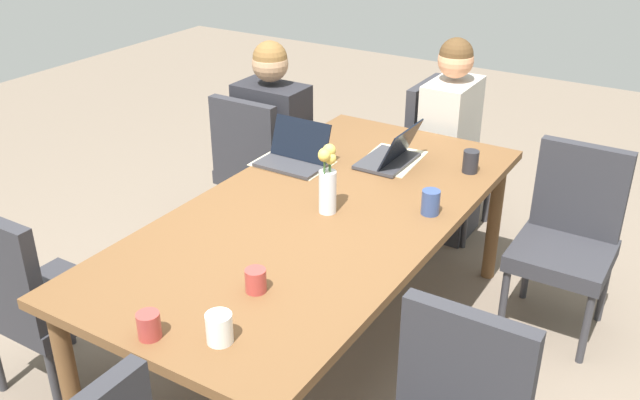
# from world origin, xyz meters

# --- Properties ---
(ground_plane) EXTENTS (10.00, 10.00, 0.00)m
(ground_plane) POSITION_xyz_m (0.00, 0.00, 0.00)
(ground_plane) COLOR #756656
(dining_table) EXTENTS (2.21, 1.07, 0.73)m
(dining_table) POSITION_xyz_m (0.00, 0.00, 0.67)
(dining_table) COLOR brown
(dining_table) RESTS_ON ground_plane
(chair_head_right_left_near) EXTENTS (0.44, 0.44, 0.90)m
(chair_head_right_left_near) POSITION_xyz_m (1.44, 0.04, 0.50)
(chair_head_right_left_near) COLOR #2D2D33
(chair_head_right_left_near) RESTS_ON ground_plane
(person_head_right_left_near) EXTENTS (0.40, 0.36, 1.19)m
(person_head_right_left_near) POSITION_xyz_m (1.38, -0.03, 0.53)
(person_head_right_left_near) COLOR #2D2D33
(person_head_right_left_near) RESTS_ON ground_plane
(chair_far_left_mid) EXTENTS (0.44, 0.44, 0.90)m
(chair_far_left_mid) POSITION_xyz_m (0.71, 0.86, 0.50)
(chair_far_left_mid) COLOR #2D2D33
(chair_far_left_mid) RESTS_ON ground_plane
(person_far_left_mid) EXTENTS (0.36, 0.40, 1.19)m
(person_far_left_mid) POSITION_xyz_m (0.79, 0.80, 0.53)
(person_far_left_mid) COLOR #2D2D33
(person_far_left_mid) RESTS_ON ground_plane
(chair_near_right_near) EXTENTS (0.44, 0.44, 0.90)m
(chair_near_right_near) POSITION_xyz_m (0.81, -0.88, 0.50)
(chair_near_right_near) COLOR #2D2D33
(chair_near_right_near) RESTS_ON ground_plane
(chair_far_right_far) EXTENTS (0.44, 0.44, 0.90)m
(chair_far_right_far) POSITION_xyz_m (-0.85, 0.84, 0.50)
(chair_far_right_far) COLOR #2D2D33
(chair_far_right_far) RESTS_ON ground_plane
(flower_vase) EXTENTS (0.09, 0.08, 0.30)m
(flower_vase) POSITION_xyz_m (0.01, -0.03, 0.89)
(flower_vase) COLOR silver
(flower_vase) RESTS_ON dining_table
(placemat_head_right_left_near) EXTENTS (0.38, 0.28, 0.00)m
(placemat_head_right_left_near) POSITION_xyz_m (0.65, -0.01, 0.73)
(placemat_head_right_left_near) COLOR beige
(placemat_head_right_left_near) RESTS_ON dining_table
(placemat_far_left_mid) EXTENTS (0.26, 0.36, 0.00)m
(placemat_far_left_mid) POSITION_xyz_m (0.35, 0.38, 0.73)
(placemat_far_left_mid) COLOR beige
(placemat_far_left_mid) RESTS_ON dining_table
(laptop_far_left_mid) EXTENTS (0.22, 0.32, 0.21)m
(laptop_far_left_mid) POSITION_xyz_m (0.35, 0.36, 0.78)
(laptop_far_left_mid) COLOR #38383D
(laptop_far_left_mid) RESTS_ON dining_table
(laptop_head_right_left_near) EXTENTS (0.32, 0.22, 0.20)m
(laptop_head_right_left_near) POSITION_xyz_m (0.61, -0.03, 0.77)
(laptop_head_right_left_near) COLOR #38383D
(laptop_head_right_left_near) RESTS_ON dining_table
(coffee_mug_near_left) EXTENTS (0.07, 0.07, 0.11)m
(coffee_mug_near_left) POSITION_xyz_m (0.72, -0.40, 0.79)
(coffee_mug_near_left) COLOR #232328
(coffee_mug_near_left) RESTS_ON dining_table
(coffee_mug_near_right) EXTENTS (0.07, 0.07, 0.09)m
(coffee_mug_near_right) POSITION_xyz_m (-1.02, 0.00, 0.78)
(coffee_mug_near_right) COLOR #AD3D38
(coffee_mug_near_right) RESTS_ON dining_table
(coffee_mug_centre_left) EXTENTS (0.08, 0.08, 0.11)m
(coffee_mug_centre_left) POSITION_xyz_m (0.22, -0.41, 0.79)
(coffee_mug_centre_left) COLOR #33477A
(coffee_mug_centre_left) RESTS_ON dining_table
(coffee_mug_centre_right) EXTENTS (0.08, 0.08, 0.10)m
(coffee_mug_centre_right) POSITION_xyz_m (-0.92, -0.20, 0.78)
(coffee_mug_centre_right) COLOR white
(coffee_mug_centre_right) RESTS_ON dining_table
(coffee_mug_far_left) EXTENTS (0.07, 0.07, 0.09)m
(coffee_mug_far_left) POSITION_xyz_m (-0.64, -0.13, 0.77)
(coffee_mug_far_left) COLOR #AD3D38
(coffee_mug_far_left) RESTS_ON dining_table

